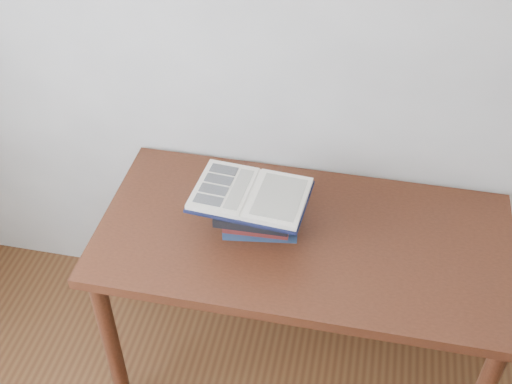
# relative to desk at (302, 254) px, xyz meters

# --- Properties ---
(desk) EXTENTS (1.40, 0.70, 0.75)m
(desk) POSITION_rel_desk_xyz_m (0.00, 0.00, 0.00)
(desk) COLOR #4C2213
(desk) RESTS_ON ground
(book_stack) EXTENTS (0.28, 0.19, 0.16)m
(book_stack) POSITION_rel_desk_xyz_m (-0.16, 0.00, 0.17)
(book_stack) COLOR #192C4C
(book_stack) RESTS_ON desk
(open_book) EXTENTS (0.39, 0.28, 0.03)m
(open_book) POSITION_rel_desk_xyz_m (-0.18, -0.02, 0.27)
(open_book) COLOR black
(open_book) RESTS_ON book_stack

